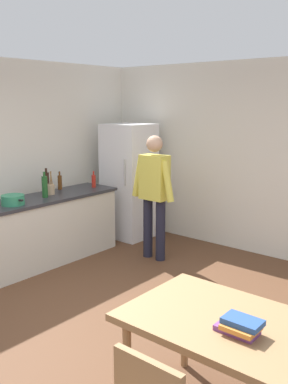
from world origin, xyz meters
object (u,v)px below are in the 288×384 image
object	(u,v)px
person	(154,189)
bottle_wine_dark	(47,182)
book_stack	(240,326)
cooking_pot	(13,200)
bottle_sauce_red	(94,181)
bottle_wine_green	(45,186)
dining_table	(232,332)
bottle_beer_brown	(60,182)
refrigerator	(129,181)
utensil_jar	(51,189)

from	to	relation	value
person	bottle_wine_dark	world-z (taller)	person
person	book_stack	xyz separation A→B (m)	(2.46, -2.25, -0.18)
cooking_pot	bottle_sauce_red	distance (m)	1.40
bottle_wine_green	person	bearing A→B (deg)	45.77
dining_table	bottle_beer_brown	distance (m)	3.97
person	bottle_wine_dark	distance (m)	1.49
cooking_pot	bottle_sauce_red	size ratio (longest dim) A/B	1.67
cooking_pot	bottle_wine_green	bearing A→B (deg)	94.31
cooking_pot	refrigerator	bearing A→B (deg)	89.45
cooking_pot	bottle_wine_green	size ratio (longest dim) A/B	1.18
utensil_jar	book_stack	distance (m)	3.81
bottle_beer_brown	bottle_wine_green	xyz separation A→B (m)	(0.27, -0.47, 0.04)
bottle_beer_brown	book_stack	bearing A→B (deg)	-24.26
person	dining_table	size ratio (longest dim) A/B	1.21
refrigerator	book_stack	xyz separation A→B (m)	(3.40, -2.80, -0.10)
person	bottle_wine_dark	bearing A→B (deg)	-146.49
cooking_pot	bottle_wine_green	distance (m)	0.52
bottle_sauce_red	book_stack	bearing A→B (deg)	-31.17
refrigerator	utensil_jar	size ratio (longest dim) A/B	5.62
refrigerator	bottle_sauce_red	bearing A→B (deg)	-95.04
dining_table	utensil_jar	xyz separation A→B (m)	(-3.45, 1.27, 0.31)
cooking_pot	utensil_jar	size ratio (longest dim) A/B	1.25
utensil_jar	bottle_sauce_red	xyz separation A→B (m)	(0.09, 0.72, 0.02)
refrigerator	utensil_jar	xyz separation A→B (m)	(-0.15, -1.43, 0.08)
bottle_beer_brown	bottle_wine_green	bearing A→B (deg)	-60.34
refrigerator	bottle_wine_dark	distance (m)	1.42
bottle_sauce_red	bottle_beer_brown	size ratio (longest dim) A/B	0.92
bottle_sauce_red	bottle_beer_brown	xyz separation A→B (m)	(-0.26, -0.42, 0.01)
book_stack	utensil_jar	bearing A→B (deg)	158.83
cooking_pot	bottle_wine_dark	xyz separation A→B (m)	(-0.28, 0.73, 0.09)
refrigerator	bottle_beer_brown	xyz separation A→B (m)	(-0.32, -1.12, 0.11)
refrigerator	book_stack	distance (m)	4.41
bottle_sauce_red	bottle_beer_brown	distance (m)	0.49
dining_table	refrigerator	bearing A→B (deg)	140.71
utensil_jar	bottle_beer_brown	xyz separation A→B (m)	(-0.18, 0.31, 0.03)
person	bottle_sauce_red	bearing A→B (deg)	-171.38
utensil_jar	bottle_beer_brown	distance (m)	0.35
cooking_pot	bottle_wine_dark	bearing A→B (deg)	110.77
bottle_wine_dark	bottle_beer_brown	world-z (taller)	bottle_wine_dark
dining_table	bottle_sauce_red	distance (m)	3.92
bottle_sauce_red	bottle_wine_dark	world-z (taller)	bottle_wine_dark
dining_table	bottle_wine_dark	bearing A→B (deg)	159.81
cooking_pot	bottle_wine_dark	distance (m)	0.78
bottle_sauce_red	bottle_wine_green	xyz separation A→B (m)	(0.00, -0.88, 0.05)
refrigerator	bottle_beer_brown	distance (m)	1.17
refrigerator	bottle_sauce_red	size ratio (longest dim) A/B	7.50
bottle_wine_dark	book_stack	distance (m)	3.97
bottle_wine_green	bottle_sauce_red	bearing A→B (deg)	90.23
utensil_jar	bottle_wine_green	distance (m)	0.20
book_stack	dining_table	bearing A→B (deg)	135.16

